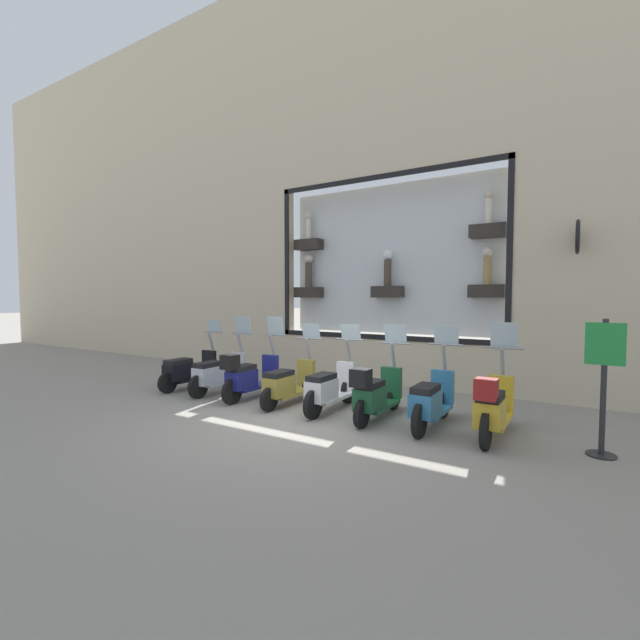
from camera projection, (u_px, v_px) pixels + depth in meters
name	position (u px, v px, depth m)	size (l,w,h in m)	color
ground_plane	(302.00, 418.00, 7.39)	(120.00, 120.00, 0.00)	gray
building_facade	(387.00, 154.00, 10.15)	(1.23, 36.00, 10.73)	beige
scooter_yellow_0	(493.00, 407.00, 6.23)	(1.80, 0.61, 1.68)	black
scooter_teal_1	(431.00, 401.00, 6.78)	(1.80, 0.61, 1.59)	black
scooter_green_2	(375.00, 394.00, 7.21)	(1.79, 0.60, 1.58)	black
scooter_white_3	(329.00, 388.00, 7.76)	(1.80, 0.60, 1.55)	black
scooter_olive_4	(288.00, 384.00, 8.25)	(1.79, 0.60, 1.53)	black
scooter_navy_5	(249.00, 376.00, 8.69)	(1.80, 0.60, 1.67)	black
scooter_silver_6	(218.00, 374.00, 9.23)	(1.80, 0.61, 1.64)	black
scooter_black_7	(188.00, 370.00, 9.72)	(1.79, 0.61, 1.52)	black
shop_sign_post	(604.00, 382.00, 5.55)	(0.36, 0.45, 1.81)	#232326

